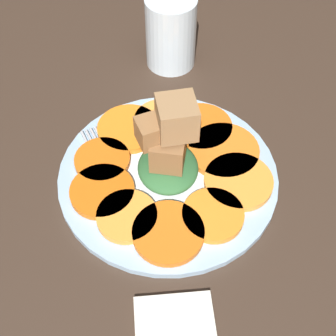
% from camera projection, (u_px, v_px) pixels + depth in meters
% --- Properties ---
extents(table_slab, '(1.20, 1.20, 0.02)m').
position_uv_depth(table_slab, '(168.00, 182.00, 0.64)').
color(table_slab, '#38281E').
rests_on(table_slab, ground).
extents(plate, '(0.29, 0.29, 0.01)m').
position_uv_depth(plate, '(168.00, 175.00, 0.62)').
color(plate, '#99B7D1').
rests_on(plate, table_slab).
extents(carrot_slice_0, '(0.09, 0.09, 0.01)m').
position_uv_depth(carrot_slice_0, '(201.00, 127.00, 0.66)').
color(carrot_slice_0, orange).
rests_on(carrot_slice_0, plate).
extents(carrot_slice_1, '(0.08, 0.08, 0.01)m').
position_uv_depth(carrot_slice_1, '(161.00, 121.00, 0.67)').
color(carrot_slice_1, '#F9953A').
rests_on(carrot_slice_1, plate).
extents(carrot_slice_2, '(0.09, 0.09, 0.01)m').
position_uv_depth(carrot_slice_2, '(129.00, 129.00, 0.66)').
color(carrot_slice_2, orange).
rests_on(carrot_slice_2, plate).
extents(carrot_slice_3, '(0.07, 0.07, 0.01)m').
position_uv_depth(carrot_slice_3, '(102.00, 160.00, 0.63)').
color(carrot_slice_3, '#D76115').
rests_on(carrot_slice_3, plate).
extents(carrot_slice_4, '(0.08, 0.08, 0.01)m').
position_uv_depth(carrot_slice_4, '(102.00, 191.00, 0.60)').
color(carrot_slice_4, '#D45F12').
rests_on(carrot_slice_4, plate).
extents(carrot_slice_5, '(0.08, 0.08, 0.01)m').
position_uv_depth(carrot_slice_5, '(127.00, 216.00, 0.57)').
color(carrot_slice_5, orange).
rests_on(carrot_slice_5, plate).
extents(carrot_slice_6, '(0.09, 0.09, 0.01)m').
position_uv_depth(carrot_slice_6, '(168.00, 233.00, 0.56)').
color(carrot_slice_6, orange).
rests_on(carrot_slice_6, plate).
extents(carrot_slice_7, '(0.08, 0.08, 0.01)m').
position_uv_depth(carrot_slice_7, '(213.00, 215.00, 0.57)').
color(carrot_slice_7, orange).
rests_on(carrot_slice_7, plate).
extents(carrot_slice_8, '(0.09, 0.09, 0.01)m').
position_uv_depth(carrot_slice_8, '(238.00, 181.00, 0.61)').
color(carrot_slice_8, orange).
rests_on(carrot_slice_8, plate).
extents(carrot_slice_9, '(0.10, 0.10, 0.01)m').
position_uv_depth(carrot_slice_9, '(224.00, 151.00, 0.64)').
color(carrot_slice_9, orange).
rests_on(carrot_slice_9, plate).
extents(center_pile, '(0.09, 0.08, 0.12)m').
position_uv_depth(center_pile, '(169.00, 148.00, 0.59)').
color(center_pile, '#2D6033').
rests_on(center_pile, plate).
extents(fork, '(0.17, 0.08, 0.00)m').
position_uv_depth(fork, '(109.00, 171.00, 0.62)').
color(fork, '#B2B2B7').
rests_on(fork, plate).
extents(water_glass, '(0.08, 0.08, 0.12)m').
position_uv_depth(water_glass, '(171.00, 32.00, 0.73)').
color(water_glass, silver).
rests_on(water_glass, table_slab).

